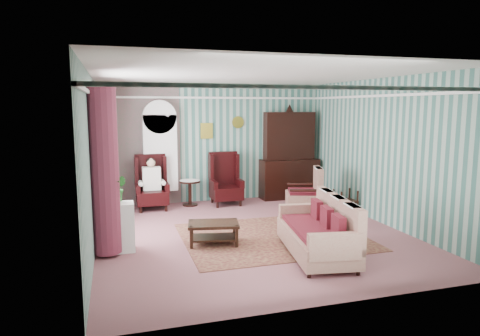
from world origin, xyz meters
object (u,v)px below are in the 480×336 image
object	(u,v)px
plant_stand	(117,227)
sofa	(316,228)
bookcase	(160,159)
round_side_table	(190,193)
floral_armchair	(304,192)
dresser_hutch	(290,152)
wingback_right	(226,179)
seated_woman	(152,184)
coffee_table	(214,233)
nest_table	(345,201)
wingback_left	(152,183)

from	to	relation	value
plant_stand	sofa	size ratio (longest dim) A/B	0.42
bookcase	round_side_table	world-z (taller)	bookcase
sofa	floral_armchair	size ratio (longest dim) A/B	1.98
dresser_hutch	sofa	world-z (taller)	dresser_hutch
wingback_right	round_side_table	world-z (taller)	wingback_right
round_side_table	dresser_hutch	bearing A→B (deg)	2.64
round_side_table	sofa	world-z (taller)	sofa
seated_woman	coffee_table	bearing A→B (deg)	-74.64
nest_table	coffee_table	size ratio (longest dim) A/B	0.63
round_side_table	plant_stand	xyz separation A→B (m)	(-1.70, -2.90, 0.10)
wingback_right	floral_armchair	bearing A→B (deg)	-41.54
seated_woman	floral_armchair	distance (m)	3.44
seated_woman	coffee_table	world-z (taller)	seated_woman
plant_stand	coffee_table	bearing A→B (deg)	-3.41
coffee_table	wingback_right	bearing A→B (deg)	71.20
dresser_hutch	plant_stand	world-z (taller)	dresser_hutch
bookcase	nest_table	bearing A→B (deg)	-26.92
plant_stand	coffee_table	size ratio (longest dim) A/B	0.94
wingback_left	wingback_right	bearing A→B (deg)	0.00
round_side_table	coffee_table	size ratio (longest dim) A/B	0.70
floral_armchair	plant_stand	bearing A→B (deg)	128.96
plant_stand	floral_armchair	world-z (taller)	floral_armchair
seated_woman	floral_armchair	xyz separation A→B (m)	(3.19, -1.27, -0.11)
seated_woman	nest_table	distance (m)	4.37
wingback_right	floral_armchair	xyz separation A→B (m)	(1.44, -1.27, -0.15)
seated_woman	plant_stand	bearing A→B (deg)	-106.22
wingback_right	nest_table	xyz separation A→B (m)	(2.32, -1.55, -0.35)
dresser_hutch	nest_table	size ratio (longest dim) A/B	4.37
round_side_table	plant_stand	bearing A→B (deg)	-120.38
bookcase	round_side_table	bearing A→B (deg)	-20.27
wingback_left	plant_stand	world-z (taller)	wingback_left
bookcase	coffee_table	bearing A→B (deg)	-80.67
seated_woman	floral_armchair	bearing A→B (deg)	-21.79
dresser_hutch	plant_stand	bearing A→B (deg)	-144.92
dresser_hutch	round_side_table	distance (m)	2.75
wingback_left	seated_woman	bearing A→B (deg)	0.00
wingback_left	round_side_table	bearing A→B (deg)	9.46
sofa	coffee_table	world-z (taller)	sofa
nest_table	floral_armchair	distance (m)	0.95
floral_armchair	coffee_table	size ratio (longest dim) A/B	1.12
bookcase	sofa	distance (m)	4.73
nest_table	coffee_table	bearing A→B (deg)	-158.52
floral_armchair	wingback_left	bearing A→B (deg)	86.87
bookcase	nest_table	distance (m)	4.37
floral_armchair	seated_woman	bearing A→B (deg)	86.87
floral_armchair	coffee_table	world-z (taller)	floral_armchair
wingback_right	round_side_table	distance (m)	0.92
bookcase	floral_armchair	world-z (taller)	bookcase
dresser_hutch	seated_woman	world-z (taller)	dresser_hutch
dresser_hutch	nest_table	bearing A→B (deg)	-72.61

